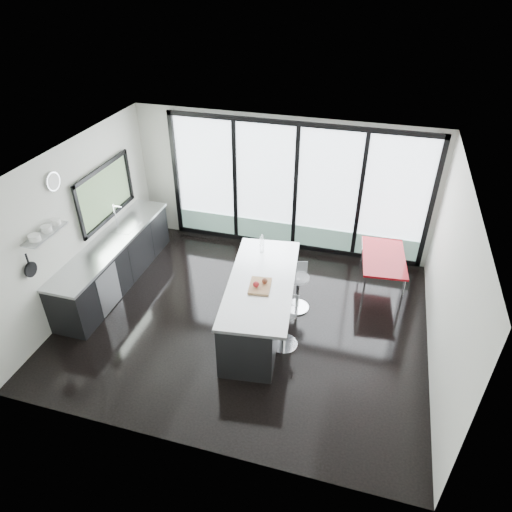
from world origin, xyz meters
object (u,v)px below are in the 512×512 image
(bar_stool_near, at_px, (284,328))
(bar_stool_far, at_px, (298,293))
(island, at_px, (256,304))
(red_table, at_px, (381,272))

(bar_stool_near, relative_size, bar_stool_far, 1.05)
(island, relative_size, bar_stool_near, 3.51)
(island, xyz_separation_m, bar_stool_far, (0.55, 0.68, -0.16))
(bar_stool_far, bearing_deg, island, -147.80)
(bar_stool_far, bearing_deg, bar_stool_near, -109.70)
(bar_stool_far, relative_size, red_table, 0.52)
(bar_stool_far, bearing_deg, red_table, 17.81)
(bar_stool_far, distance_m, red_table, 1.69)
(island, relative_size, red_table, 1.93)
(bar_stool_far, height_order, red_table, red_table)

